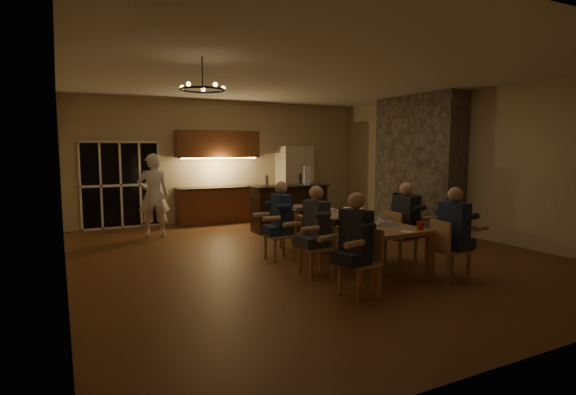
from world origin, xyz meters
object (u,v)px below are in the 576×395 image
Objects in this scene: dining_table at (344,240)px; person_left_far at (281,221)px; bar_bottle at (267,181)px; can_silver at (375,222)px; redcup_near at (420,226)px; plate_far at (342,212)px; chair_right_mid at (401,237)px; redcup_mid at (313,214)px; chair_left_near at (360,262)px; mug_mid at (333,211)px; can_right at (351,211)px; chair_right_far at (365,228)px; chair_left_mid at (316,247)px; laptop_f at (325,205)px; person_left_near at (356,245)px; mug_back at (306,211)px; chair_left_far at (279,235)px; chandelier at (203,90)px; plate_left at (357,227)px; mug_front at (356,220)px; chair_right_near at (451,250)px; refrigerator at (294,182)px; laptop_b at (390,218)px; bar_blender at (307,175)px; person_right_near at (454,233)px; plate_near at (384,221)px; laptop_a at (368,222)px; person_left_mid at (316,231)px; can_cola at (301,206)px; laptop_e at (301,206)px; standing_person at (153,196)px; bar_island at (289,208)px; laptop_d at (354,211)px; person_right_mid at (405,223)px.

person_left_far reaches higher than dining_table.
can_silver is at bearing -89.37° from bar_bottle.
redcup_near is 2.07m from plate_far.
chair_right_mid is 1.55m from redcup_mid.
mug_mid is (0.98, 2.15, 0.36)m from chair_left_near.
can_silver is at bearing 107.69° from chair_right_mid.
can_right is 2.85m from bar_bottle.
mug_mid is (-0.68, 0.05, 0.36)m from chair_right_far.
chair_right_mid is at bearing 94.07° from chair_left_mid.
chair_left_near is 2.83m from laptop_f.
person_left_near is 13.80× the size of mug_back.
chair_left_far is 2.87m from chandelier.
can_right is 1.41m from plate_left.
chair_right_far is 1.39m from mug_front.
chair_right_near reaches higher than plate_far.
mug_front is at bearing -107.72° from refrigerator.
laptop_b is 4.01m from bar_blender.
person_right_near reaches higher than plate_near.
laptop_a is 1.38m from redcup_mid.
can_cola is at bearing 153.00° from person_left_mid.
laptop_e reaches higher than dining_table.
chair_left_far is at bearing 123.91° from can_silver.
mug_mid is at bearing -21.35° from mug_back.
laptop_b is (2.72, -4.61, -0.05)m from standing_person.
mug_back reaches higher than plate_far.
person_left_near is at bearing -111.33° from refrigerator.
can_silver is (0.03, -0.77, 0.44)m from dining_table.
plate_near is (-0.00, -0.93, -0.05)m from can_right.
chair_right_mid is (1.66, 1.10, 0.00)m from chair_left_near.
can_right reaches higher than plate_left.
bar_island reaches higher than plate_far.
bar_blender is at bearing -109.32° from refrigerator.
chair_right_far is at bearing 88.62° from person_left_far.
redcup_near is (-0.46, 0.21, 0.12)m from person_right_near.
standing_person is at bearing -163.74° from person_left_mid.
bar_bottle reaches higher than mug_mid.
bar_island is 3.12m from laptop_d.
chair_left_mid is 2.78× the size of laptop_a.
plate_near is at bearing 18.11° from person_right_near.
bar_island reaches higher than laptop_e.
person_right_near reaches higher than chair_right_far.
chair_right_far reaches higher than can_cola.
person_left_mid reaches higher than redcup_near.
laptop_a is (-1.08, -1.52, 0.42)m from chair_right_far.
redcup_mid is at bearing 64.56° from person_left_far.
dining_table is 1.06m from person_right_mid.
can_cola reaches higher than dining_table.
chandelier reaches higher than can_cola.
person_left_near is (-0.90, -1.57, 0.31)m from dining_table.
bar_island is 2.07× the size of chair_left_near.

